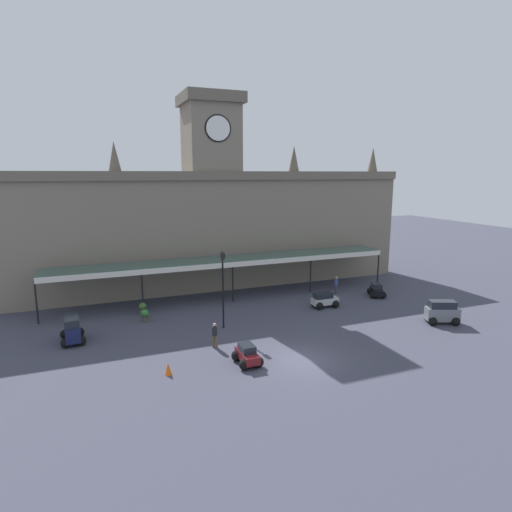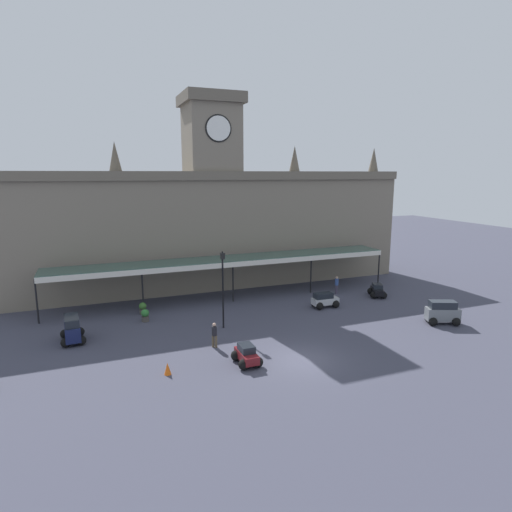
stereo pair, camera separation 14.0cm
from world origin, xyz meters
TOP-DOWN VIEW (x-y plane):
  - ground_plane at (0.00, 0.00)m, footprint 140.00×140.00m
  - station_building at (0.00, 19.17)m, footprint 39.55×5.57m
  - entrance_canopy at (0.00, 14.29)m, footprint 31.16×3.26m
  - car_black_sedan at (12.86, 9.65)m, footprint 2.01×2.23m
  - car_maroon_sedan at (-3.24, 0.73)m, footprint 1.54×2.06m
  - car_silver_estate at (6.69, 8.58)m, footprint 2.26×1.55m
  - car_navy_van at (-12.98, 8.20)m, footprint 1.70×2.46m
  - car_grey_van at (12.90, 1.84)m, footprint 2.58×2.19m
  - pedestrian_crossing_forecourt at (9.88, 11.85)m, footprint 0.34×0.34m
  - pedestrian_beside_cars at (-4.34, 3.81)m, footprint 0.34×0.34m
  - victorian_lamppost at (-2.74, 7.02)m, footprint 0.30×0.30m
  - traffic_cone at (-7.87, 1.06)m, footprint 0.40×0.40m
  - planter_by_canopy at (-7.92, 10.55)m, footprint 0.60×0.60m
  - planter_near_kerb at (-7.88, 12.42)m, footprint 0.60×0.60m

SIDE VIEW (x-z plane):
  - ground_plane at x=0.00m, z-range 0.00..0.00m
  - traffic_cone at x=-7.87m, z-range 0.00..0.70m
  - planter_by_canopy at x=-7.92m, z-range 0.01..0.97m
  - planter_near_kerb at x=-7.88m, z-range 0.01..0.97m
  - car_black_sedan at x=12.86m, z-range -0.09..1.10m
  - car_maroon_sedan at x=-3.24m, z-range -0.09..1.10m
  - car_silver_estate at x=6.69m, z-range -0.07..1.20m
  - car_navy_van at x=-12.98m, z-range -0.08..1.69m
  - car_grey_van at x=12.90m, z-range -0.08..1.69m
  - pedestrian_crossing_forecourt at x=9.88m, z-range 0.07..1.74m
  - pedestrian_beside_cars at x=-4.34m, z-range 0.07..1.74m
  - victorian_lamppost at x=-2.74m, z-range 0.64..6.38m
  - entrance_canopy at x=0.00m, z-range 1.69..5.35m
  - station_building at x=0.00m, z-range -2.85..15.63m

